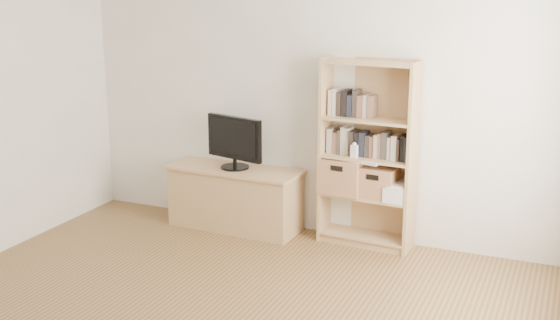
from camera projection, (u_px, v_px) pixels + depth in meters
The scene contains 11 objects.
back_wall at pixel (315, 91), 6.16m from camera, with size 4.50×0.02×2.60m, color silver.
tv_stand at pixel (235, 199), 6.49m from camera, with size 1.20×0.45×0.55m, color #A78155.
bookshelf at pixel (368, 155), 5.95m from camera, with size 0.81×0.29×1.62m, color #A78155.
television at pixel (234, 143), 6.35m from camera, with size 0.60×0.05×0.47m, color black.
books_row_mid at pixel (369, 144), 5.94m from camera, with size 0.82×0.16×0.22m, color #AA9C91.
books_row_upper at pixel (350, 105), 5.94m from camera, with size 0.35×0.13×0.18m, color #AA9C91.
baby_monitor at pixel (354, 151), 5.90m from camera, with size 0.06×0.04×0.11m, color white.
basket_left at pixel (344, 175), 6.09m from camera, with size 0.37×0.31×0.31m, color #996B45.
basket_right at pixel (378, 182), 5.96m from camera, with size 0.32×0.26×0.26m, color #996B45.
laptop at pixel (364, 159), 5.96m from camera, with size 0.35×0.24×0.03m, color white.
magazine_stack at pixel (398, 192), 5.90m from camera, with size 0.19×0.28×0.13m, color silver.
Camera 1 is at (2.15, -3.23, 2.28)m, focal length 45.00 mm.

